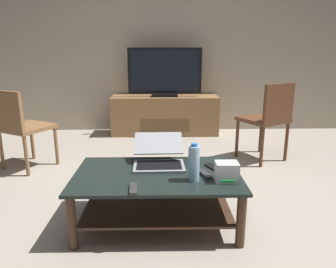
{
  "coord_description": "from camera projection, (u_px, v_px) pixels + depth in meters",
  "views": [
    {
      "loc": [
        -0.11,
        -2.35,
        1.21
      ],
      "look_at": [
        -0.06,
        0.24,
        0.53
      ],
      "focal_mm": 34.24,
      "sensor_mm": 36.0,
      "label": 1
    }
  ],
  "objects": [
    {
      "name": "back_wall",
      "position": [
        169.0,
        36.0,
        4.74
      ],
      "size": [
        6.4,
        0.12,
        2.8
      ],
      "primitive_type": "cube",
      "color": "#B2A38C",
      "rests_on": "ground"
    },
    {
      "name": "media_cabinet",
      "position": [
        165.0,
        115.0,
        4.71
      ],
      "size": [
        1.54,
        0.45,
        0.56
      ],
      "color": "olive",
      "rests_on": "ground"
    },
    {
      "name": "tv_remote",
      "position": [
        205.0,
        174.0,
        2.19
      ],
      "size": [
        0.09,
        0.17,
        0.02
      ],
      "primitive_type": "cube",
      "rotation": [
        0.0,
        0.0,
        0.3
      ],
      "color": "#2D2D30",
      "rests_on": "coffee_table"
    },
    {
      "name": "water_bottle_near",
      "position": [
        194.0,
        163.0,
        2.08
      ],
      "size": [
        0.07,
        0.07,
        0.25
      ],
      "color": "#99C6E5",
      "rests_on": "coffee_table"
    },
    {
      "name": "television",
      "position": [
        165.0,
        73.0,
        4.53
      ],
      "size": [
        1.04,
        0.2,
        0.68
      ],
      "color": "black",
      "rests_on": "media_cabinet"
    },
    {
      "name": "ground_plane",
      "position": [
        176.0,
        205.0,
        2.58
      ],
      "size": [
        7.68,
        7.68,
        0.0
      ],
      "primitive_type": "plane",
      "color": "#9E9384"
    },
    {
      "name": "router_box",
      "position": [
        227.0,
        172.0,
        2.08
      ],
      "size": [
        0.15,
        0.12,
        0.13
      ],
      "color": "white",
      "rests_on": "coffee_table"
    },
    {
      "name": "laptop",
      "position": [
        159.0,
        156.0,
        2.39
      ],
      "size": [
        0.38,
        0.43,
        0.19
      ],
      "color": "gray",
      "rests_on": "coffee_table"
    },
    {
      "name": "soundbar_remote",
      "position": [
        133.0,
        189.0,
        1.95
      ],
      "size": [
        0.06,
        0.16,
        0.02
      ],
      "primitive_type": "cube",
      "rotation": [
        0.0,
        0.0,
        0.07
      ],
      "color": "#2D2D30",
      "rests_on": "coffee_table"
    },
    {
      "name": "coffee_table",
      "position": [
        157.0,
        189.0,
        2.26
      ],
      "size": [
        1.15,
        0.7,
        0.38
      ],
      "color": "black",
      "rests_on": "ground"
    },
    {
      "name": "dining_chair",
      "position": [
        269.0,
        117.0,
        3.48
      ],
      "size": [
        0.6,
        0.6,
        0.88
      ],
      "color": "#59331E",
      "rests_on": "ground"
    },
    {
      "name": "cell_phone",
      "position": [
        213.0,
        167.0,
        2.33
      ],
      "size": [
        0.12,
        0.16,
        0.01
      ],
      "primitive_type": "cube",
      "rotation": [
        0.0,
        0.0,
        0.45
      ],
      "color": "black",
      "rests_on": "coffee_table"
    },
    {
      "name": "side_chair",
      "position": [
        20.0,
        125.0,
        3.24
      ],
      "size": [
        0.6,
        0.6,
        0.83
      ],
      "color": "brown",
      "rests_on": "ground"
    }
  ]
}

